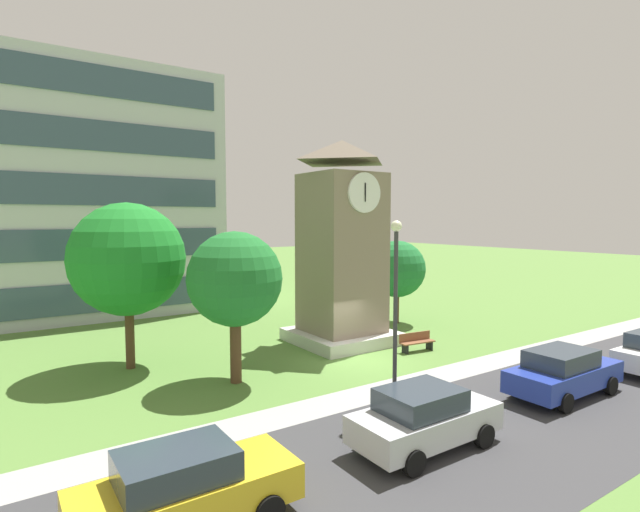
# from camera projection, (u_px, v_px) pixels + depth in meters

# --- Properties ---
(ground_plane) EXTENTS (160.00, 160.00, 0.00)m
(ground_plane) POSITION_uv_depth(u_px,v_px,m) (360.00, 361.00, 21.55)
(ground_plane) COLOR #567F38
(street_asphalt) EXTENTS (120.00, 7.20, 0.01)m
(street_asphalt) POSITION_uv_depth(u_px,v_px,m) (516.00, 421.00, 15.13)
(street_asphalt) COLOR #38383A
(street_asphalt) RESTS_ON ground
(kerb_strip) EXTENTS (120.00, 1.60, 0.01)m
(kerb_strip) POSITION_uv_depth(u_px,v_px,m) (415.00, 382.00, 18.77)
(kerb_strip) COLOR #9E9E99
(kerb_strip) RESTS_ON ground
(office_building) EXTENTS (20.38, 10.44, 16.00)m
(office_building) POSITION_uv_depth(u_px,v_px,m) (50.00, 193.00, 31.90)
(office_building) COLOR #B7BCC6
(office_building) RESTS_ON ground
(clock_tower) EXTENTS (4.65, 4.65, 10.20)m
(clock_tower) POSITION_uv_depth(u_px,v_px,m) (342.00, 253.00, 24.54)
(clock_tower) COLOR gray
(clock_tower) RESTS_ON ground
(park_bench) EXTENTS (1.85, 0.70, 0.88)m
(park_bench) POSITION_uv_depth(u_px,v_px,m) (417.00, 342.00, 23.12)
(park_bench) COLOR brown
(park_bench) RESTS_ON ground
(street_lamp) EXTENTS (0.36, 0.36, 6.24)m
(street_lamp) POSITION_uv_depth(u_px,v_px,m) (396.00, 295.00, 15.73)
(street_lamp) COLOR #333338
(street_lamp) RESTS_ON ground
(tree_by_building) EXTENTS (4.71, 4.71, 6.98)m
(tree_by_building) POSITION_uv_depth(u_px,v_px,m) (128.00, 259.00, 20.17)
(tree_by_building) COLOR #513823
(tree_by_building) RESTS_ON ground
(tree_near_tower) EXTENTS (3.62, 3.62, 5.84)m
(tree_near_tower) POSITION_uv_depth(u_px,v_px,m) (235.00, 280.00, 18.44)
(tree_near_tower) COLOR #513823
(tree_near_tower) RESTS_ON ground
(tree_streetside) EXTENTS (3.41, 3.41, 5.01)m
(tree_streetside) POSITION_uv_depth(u_px,v_px,m) (397.00, 269.00, 29.19)
(tree_streetside) COLOR #513823
(tree_streetside) RESTS_ON ground
(parked_car_yellow) EXTENTS (4.51, 1.95, 1.69)m
(parked_car_yellow) POSITION_uv_depth(u_px,v_px,m) (185.00, 488.00, 9.81)
(parked_car_yellow) COLOR gold
(parked_car_yellow) RESTS_ON ground
(parked_car_silver) EXTENTS (4.32, 2.05, 1.69)m
(parked_car_silver) POSITION_uv_depth(u_px,v_px,m) (424.00, 417.00, 13.31)
(parked_car_silver) COLOR silver
(parked_car_silver) RESTS_ON ground
(parked_car_blue) EXTENTS (4.74, 2.04, 1.69)m
(parked_car_blue) POSITION_uv_depth(u_px,v_px,m) (563.00, 372.00, 17.24)
(parked_car_blue) COLOR #23389E
(parked_car_blue) RESTS_ON ground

